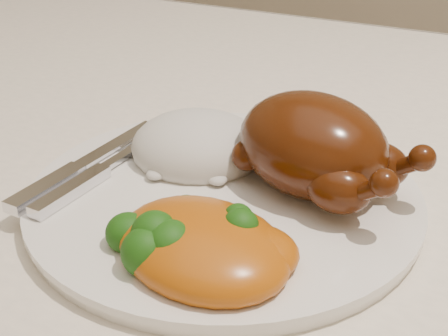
% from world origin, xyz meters
% --- Properties ---
extents(dining_table, '(1.60, 0.90, 0.76)m').
position_xyz_m(dining_table, '(0.00, 0.00, 0.67)').
color(dining_table, brown).
rests_on(dining_table, floor).
extents(tablecloth, '(1.73, 1.03, 0.18)m').
position_xyz_m(tablecloth, '(0.00, 0.00, 0.74)').
color(tablecloth, beige).
rests_on(tablecloth, dining_table).
extents(dinner_plate, '(0.30, 0.30, 0.01)m').
position_xyz_m(dinner_plate, '(-0.16, -0.07, 0.77)').
color(dinner_plate, white).
rests_on(dinner_plate, tablecloth).
extents(roast_chicken, '(0.16, 0.13, 0.08)m').
position_xyz_m(roast_chicken, '(-0.10, -0.03, 0.82)').
color(roast_chicken, '#4E1D08').
rests_on(roast_chicken, dinner_plate).
extents(rice_mound, '(0.14, 0.13, 0.06)m').
position_xyz_m(rice_mound, '(-0.20, -0.03, 0.79)').
color(rice_mound, white).
rests_on(rice_mound, dinner_plate).
extents(mac_and_cheese, '(0.15, 0.13, 0.05)m').
position_xyz_m(mac_and_cheese, '(-0.13, -0.15, 0.79)').
color(mac_and_cheese, '#CB690D').
rests_on(mac_and_cheese, dinner_plate).
extents(cutlery, '(0.04, 0.18, 0.01)m').
position_xyz_m(cutlery, '(-0.27, -0.10, 0.79)').
color(cutlery, silver).
rests_on(cutlery, dinner_plate).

